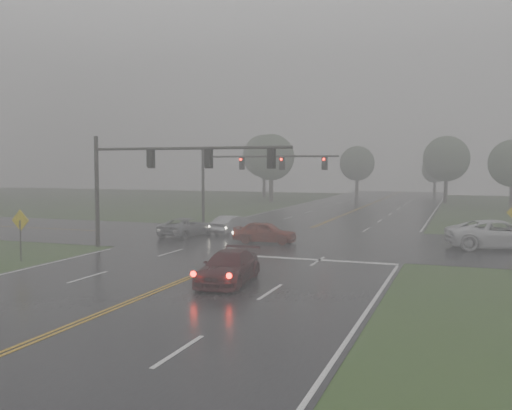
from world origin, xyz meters
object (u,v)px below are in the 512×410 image
at_px(sedan_silver, 233,234).
at_px(signal_gantry_far, 243,170).
at_px(pickup_white, 500,249).
at_px(signal_gantry_near, 152,169).
at_px(sedan_red, 265,243).
at_px(car_grey, 187,236).
at_px(sedan_maroon, 229,284).

distance_m(sedan_silver, signal_gantry_far, 8.20).
height_order(pickup_white, signal_gantry_near, signal_gantry_near).
height_order(sedan_red, signal_gantry_far, signal_gantry_far).
distance_m(sedan_red, car_grey, 6.78).
bearing_deg(sedan_red, signal_gantry_far, 25.46).
xyz_separation_m(sedan_silver, signal_gantry_far, (-1.70, 6.44, 4.79)).
height_order(sedan_maroon, pickup_white, pickup_white).
bearing_deg(sedan_silver, sedan_red, 146.79).
relative_size(car_grey, pickup_white, 0.76).
xyz_separation_m(sedan_silver, pickup_white, (18.73, -1.64, 0.00)).
xyz_separation_m(sedan_red, car_grey, (-6.61, 1.51, 0.00)).
relative_size(sedan_red, signal_gantry_near, 0.32).
xyz_separation_m(sedan_maroon, pickup_white, (11.90, 15.36, 0.00)).
relative_size(sedan_maroon, signal_gantry_near, 0.37).
height_order(sedan_maroon, car_grey, sedan_maroon).
height_order(sedan_silver, signal_gantry_far, signal_gantry_far).
bearing_deg(pickup_white, signal_gantry_near, 96.03).
xyz_separation_m(sedan_red, signal_gantry_near, (-5.51, -5.22, 4.99)).
relative_size(sedan_silver, pickup_white, 0.65).
bearing_deg(car_grey, sedan_maroon, 132.79).
distance_m(sedan_red, signal_gantry_near, 9.09).
bearing_deg(sedan_silver, signal_gantry_far, -63.05).
xyz_separation_m(sedan_maroon, signal_gantry_far, (-8.53, 23.43, 4.79)).
bearing_deg(signal_gantry_near, sedan_red, 43.42).
bearing_deg(signal_gantry_far, pickup_white, -21.57).
relative_size(sedan_red, signal_gantry_far, 0.34).
relative_size(sedan_maroon, pickup_white, 0.75).
bearing_deg(pickup_white, sedan_red, 84.71).
height_order(sedan_maroon, signal_gantry_near, signal_gantry_near).
height_order(sedan_red, signal_gantry_near, signal_gantry_near).
relative_size(sedan_silver, signal_gantry_far, 0.34).
distance_m(pickup_white, signal_gantry_near, 22.19).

